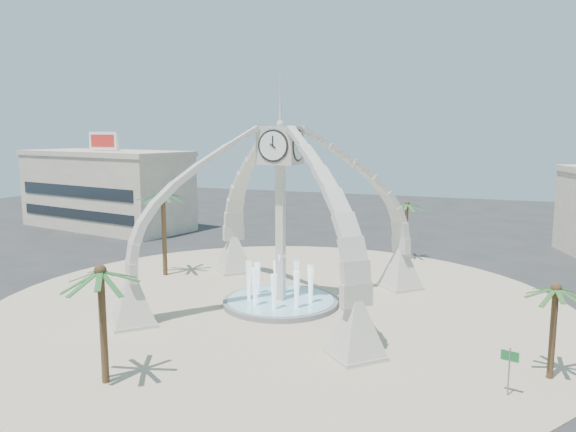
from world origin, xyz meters
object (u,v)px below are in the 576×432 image
(palm_east, at_px, (556,289))
(clock_tower, at_px, (280,213))
(palm_west, at_px, (163,194))
(palm_south, at_px, (100,273))
(palm_north, at_px, (407,205))
(street_sign, at_px, (509,362))
(fountain, at_px, (281,301))

(palm_east, bearing_deg, clock_tower, 159.40)
(palm_west, bearing_deg, palm_south, -64.96)
(palm_west, bearing_deg, palm_north, 35.70)
(palm_north, xyz_separation_m, street_sign, (8.76, -25.91, -3.59))
(clock_tower, height_order, palm_south, clock_tower)
(street_sign, bearing_deg, clock_tower, 162.69)
(clock_tower, bearing_deg, fountain, 90.00)
(clock_tower, xyz_separation_m, palm_north, (5.89, 17.01, -1.24))
(palm_south, distance_m, street_sign, 19.21)
(fountain, relative_size, palm_west, 1.03)
(fountain, xyz_separation_m, palm_north, (5.89, 17.01, 4.96))
(palm_west, distance_m, palm_north, 22.10)
(palm_north, bearing_deg, street_sign, -71.33)
(palm_south, bearing_deg, fountain, 76.61)
(clock_tower, distance_m, palm_east, 17.82)
(street_sign, bearing_deg, palm_north, 122.66)
(palm_west, bearing_deg, street_sign, -26.08)
(clock_tower, xyz_separation_m, palm_south, (-3.40, -14.30, -1.02))
(palm_east, distance_m, palm_south, 21.57)
(fountain, distance_m, palm_east, 18.21)
(palm_north, bearing_deg, palm_south, -106.52)
(palm_east, relative_size, street_sign, 2.24)
(clock_tower, relative_size, palm_south, 2.87)
(palm_east, xyz_separation_m, palm_north, (-10.70, 23.24, 0.72))
(palm_east, height_order, palm_south, palm_south)
(fountain, xyz_separation_m, palm_south, (-3.40, -14.30, 5.18))
(fountain, xyz_separation_m, palm_west, (-12.02, 4.15, 6.57))
(street_sign, bearing_deg, palm_east, 67.96)
(clock_tower, relative_size, street_sign, 7.73)
(clock_tower, distance_m, palm_south, 14.73)
(fountain, relative_size, street_sign, 3.45)
(palm_west, height_order, street_sign, palm_west)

